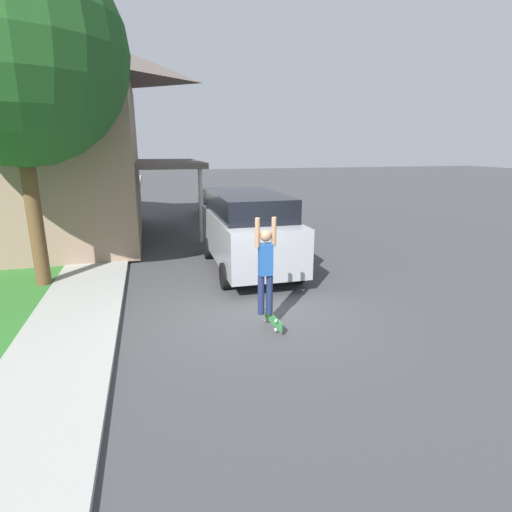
{
  "coord_description": "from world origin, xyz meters",
  "views": [
    {
      "loc": [
        -1.94,
        -7.83,
        3.48
      ],
      "look_at": [
        0.36,
        0.76,
        1.06
      ],
      "focal_mm": 28.0,
      "sensor_mm": 36.0,
      "label": 1
    }
  ],
  "objects_px": {
    "lawn_tree_near": "(10,51)",
    "suv_parked": "(248,229)",
    "skateboard": "(273,320)",
    "skateboarder": "(265,266)",
    "car_down_street": "(220,203)"
  },
  "relations": [
    {
      "from": "lawn_tree_near",
      "to": "suv_parked",
      "type": "bearing_deg",
      "value": 1.85
    },
    {
      "from": "suv_parked",
      "to": "skateboard",
      "type": "bearing_deg",
      "value": -97.29
    },
    {
      "from": "lawn_tree_near",
      "to": "skateboarder",
      "type": "xyz_separation_m",
      "value": [
        4.82,
        -3.86,
        -4.26
      ]
    },
    {
      "from": "car_down_street",
      "to": "skateboarder",
      "type": "height_order",
      "value": "skateboarder"
    },
    {
      "from": "lawn_tree_near",
      "to": "skateboarder",
      "type": "relative_size",
      "value": 4.23
    },
    {
      "from": "skateboard",
      "to": "suv_parked",
      "type": "bearing_deg",
      "value": 82.71
    },
    {
      "from": "car_down_street",
      "to": "suv_parked",
      "type": "bearing_deg",
      "value": -95.03
    },
    {
      "from": "suv_parked",
      "to": "skateboard",
      "type": "height_order",
      "value": "suv_parked"
    },
    {
      "from": "lawn_tree_near",
      "to": "suv_parked",
      "type": "height_order",
      "value": "lawn_tree_near"
    },
    {
      "from": "skateboard",
      "to": "lawn_tree_near",
      "type": "bearing_deg",
      "value": 141.6
    },
    {
      "from": "skateboarder",
      "to": "skateboard",
      "type": "bearing_deg",
      "value": -26.92
    },
    {
      "from": "lawn_tree_near",
      "to": "car_down_street",
      "type": "bearing_deg",
      "value": 57.06
    },
    {
      "from": "lawn_tree_near",
      "to": "skateboard",
      "type": "xyz_separation_m",
      "value": [
        4.96,
        -3.93,
        -5.37
      ]
    },
    {
      "from": "suv_parked",
      "to": "skateboarder",
      "type": "relative_size",
      "value": 2.54
    },
    {
      "from": "skateboarder",
      "to": "skateboard",
      "type": "distance_m",
      "value": 1.12
    }
  ]
}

